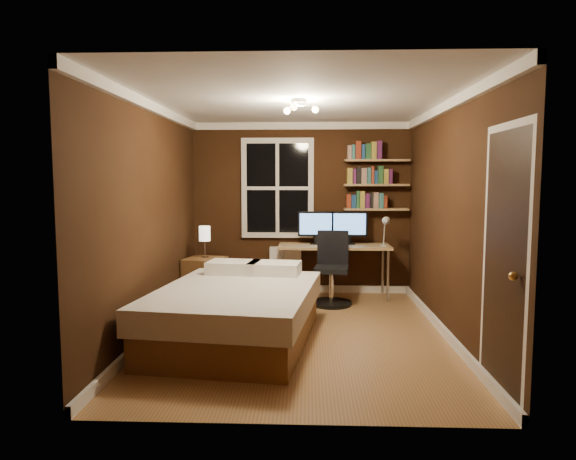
{
  "coord_description": "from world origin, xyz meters",
  "views": [
    {
      "loc": [
        0.1,
        -5.47,
        1.68
      ],
      "look_at": [
        -0.13,
        0.45,
        1.09
      ],
      "focal_mm": 32.0,
      "sensor_mm": 36.0,
      "label": 1
    }
  ],
  "objects_px": {
    "monitor_left": "(316,228)",
    "office_chair": "(332,277)",
    "radiator": "(286,270)",
    "bed": "(237,312)",
    "bedside_lamp": "(205,242)",
    "desk": "(334,249)",
    "desk_lamp": "(385,231)",
    "monitor_right": "(349,228)",
    "nightstand": "(205,281)"
  },
  "relations": [
    {
      "from": "monitor_right",
      "to": "office_chair",
      "type": "relative_size",
      "value": 0.52
    },
    {
      "from": "bed",
      "to": "desk",
      "type": "distance_m",
      "value": 2.39
    },
    {
      "from": "desk_lamp",
      "to": "monitor_right",
      "type": "bearing_deg",
      "value": 152.47
    },
    {
      "from": "nightstand",
      "to": "monitor_right",
      "type": "distance_m",
      "value": 2.16
    },
    {
      "from": "monitor_right",
      "to": "desk_lamp",
      "type": "bearing_deg",
      "value": -27.53
    },
    {
      "from": "bedside_lamp",
      "to": "desk_lamp",
      "type": "relative_size",
      "value": 0.99
    },
    {
      "from": "desk_lamp",
      "to": "bed",
      "type": "bearing_deg",
      "value": -133.18
    },
    {
      "from": "nightstand",
      "to": "desk",
      "type": "bearing_deg",
      "value": 24.95
    },
    {
      "from": "desk_lamp",
      "to": "monitor_left",
      "type": "bearing_deg",
      "value": 165.57
    },
    {
      "from": "monitor_left",
      "to": "monitor_right",
      "type": "relative_size",
      "value": 1.0
    },
    {
      "from": "monitor_left",
      "to": "radiator",
      "type": "bearing_deg",
      "value": 165.11
    },
    {
      "from": "monitor_left",
      "to": "monitor_right",
      "type": "height_order",
      "value": "same"
    },
    {
      "from": "radiator",
      "to": "bed",
      "type": "bearing_deg",
      "value": -100.04
    },
    {
      "from": "bed",
      "to": "office_chair",
      "type": "height_order",
      "value": "office_chair"
    },
    {
      "from": "office_chair",
      "to": "monitor_left",
      "type": "bearing_deg",
      "value": 119.12
    },
    {
      "from": "desk",
      "to": "monitor_left",
      "type": "distance_m",
      "value": 0.4
    },
    {
      "from": "bedside_lamp",
      "to": "desk",
      "type": "bearing_deg",
      "value": 13.95
    },
    {
      "from": "bed",
      "to": "bedside_lamp",
      "type": "xyz_separation_m",
      "value": [
        -0.66,
        1.64,
        0.53
      ]
    },
    {
      "from": "bedside_lamp",
      "to": "desk_lamp",
      "type": "distance_m",
      "value": 2.48
    },
    {
      "from": "office_chair",
      "to": "bed",
      "type": "bearing_deg",
      "value": -115.73
    },
    {
      "from": "bed",
      "to": "monitor_right",
      "type": "height_order",
      "value": "monitor_right"
    },
    {
      "from": "monitor_left",
      "to": "monitor_right",
      "type": "bearing_deg",
      "value": 0.0
    },
    {
      "from": "desk",
      "to": "office_chair",
      "type": "bearing_deg",
      "value": -96.56
    },
    {
      "from": "bed",
      "to": "radiator",
      "type": "distance_m",
      "value": 2.31
    },
    {
      "from": "bed",
      "to": "desk",
      "type": "xyz_separation_m",
      "value": [
        1.11,
        2.08,
        0.38
      ]
    },
    {
      "from": "bed",
      "to": "radiator",
      "type": "height_order",
      "value": "bed"
    },
    {
      "from": "monitor_left",
      "to": "office_chair",
      "type": "xyz_separation_m",
      "value": [
        0.21,
        -0.52,
        -0.61
      ]
    },
    {
      "from": "bedside_lamp",
      "to": "monitor_left",
      "type": "xyz_separation_m",
      "value": [
        1.5,
        0.52,
        0.15
      ]
    },
    {
      "from": "bed",
      "to": "bedside_lamp",
      "type": "height_order",
      "value": "bedside_lamp"
    },
    {
      "from": "radiator",
      "to": "monitor_right",
      "type": "height_order",
      "value": "monitor_right"
    },
    {
      "from": "radiator",
      "to": "desk_lamp",
      "type": "height_order",
      "value": "desk_lamp"
    },
    {
      "from": "monitor_left",
      "to": "desk",
      "type": "bearing_deg",
      "value": -16.7
    },
    {
      "from": "desk",
      "to": "desk_lamp",
      "type": "distance_m",
      "value": 0.76
    },
    {
      "from": "bed",
      "to": "bedside_lamp",
      "type": "distance_m",
      "value": 1.85
    },
    {
      "from": "nightstand",
      "to": "desk_lamp",
      "type": "distance_m",
      "value": 2.56
    },
    {
      "from": "bedside_lamp",
      "to": "monitor_left",
      "type": "height_order",
      "value": "monitor_left"
    },
    {
      "from": "nightstand",
      "to": "radiator",
      "type": "relative_size",
      "value": 0.9
    },
    {
      "from": "monitor_left",
      "to": "desk_lamp",
      "type": "bearing_deg",
      "value": -14.43
    },
    {
      "from": "bed",
      "to": "desk_lamp",
      "type": "distance_m",
      "value": 2.71
    },
    {
      "from": "bedside_lamp",
      "to": "radiator",
      "type": "bearing_deg",
      "value": 30.84
    },
    {
      "from": "bed",
      "to": "bedside_lamp",
      "type": "relative_size",
      "value": 5.25
    },
    {
      "from": "bedside_lamp",
      "to": "bed",
      "type": "bearing_deg",
      "value": -68.13
    },
    {
      "from": "monitor_right",
      "to": "nightstand",
      "type": "bearing_deg",
      "value": -165.39
    },
    {
      "from": "monitor_right",
      "to": "office_chair",
      "type": "xyz_separation_m",
      "value": [
        -0.27,
        -0.52,
        -0.61
      ]
    },
    {
      "from": "nightstand",
      "to": "bedside_lamp",
      "type": "xyz_separation_m",
      "value": [
        0.0,
        0.0,
        0.53
      ]
    },
    {
      "from": "bed",
      "to": "desk_lamp",
      "type": "relative_size",
      "value": 5.19
    },
    {
      "from": "nightstand",
      "to": "monitor_left",
      "type": "distance_m",
      "value": 1.73
    },
    {
      "from": "monitor_right",
      "to": "desk",
      "type": "bearing_deg",
      "value": -160.24
    },
    {
      "from": "radiator",
      "to": "monitor_left",
      "type": "relative_size",
      "value": 1.34
    },
    {
      "from": "desk_lamp",
      "to": "office_chair",
      "type": "height_order",
      "value": "desk_lamp"
    }
  ]
}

